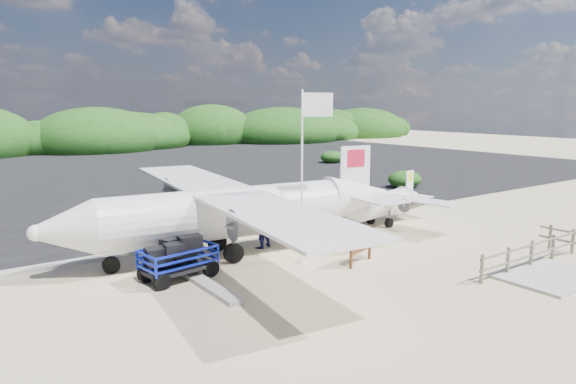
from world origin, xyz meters
name	(u,v)px	position (x,y,z in m)	size (l,w,h in m)	color
ground	(315,262)	(0.00, 0.00, 0.00)	(160.00, 160.00, 0.00)	beige
asphalt_apron	(95,174)	(0.00, 30.00, 0.00)	(90.00, 50.00, 0.04)	#B2B2B2
lagoon	(48,303)	(-9.00, 1.50, 0.00)	(9.00, 7.00, 0.40)	#B2B2B2
walkway_pad	(550,277)	(5.50, -6.00, 0.00)	(3.50, 2.50, 0.10)	#B2B2B2
vegetation_band	(39,152)	(0.00, 55.00, 0.00)	(124.00, 8.00, 4.40)	#B2B2B2
fence	(530,267)	(6.00, -5.00, 0.00)	(6.40, 2.00, 1.10)	#B2B2B2
baggage_cart	(179,279)	(-4.93, 1.23, 0.00)	(2.65, 1.52, 1.33)	#0C1DB5
flagpole	(301,264)	(-0.52, 0.18, 0.00)	(1.27, 0.53, 6.36)	white
signboard	(360,264)	(1.26, -1.10, 0.00)	(1.65, 0.15, 1.36)	brown
crew_a	(276,215)	(1.42, 4.75, 0.79)	(0.58, 0.38, 1.59)	#161755
crew_b	(260,225)	(-0.62, 2.88, 0.98)	(0.95, 0.74, 1.95)	#161755
aircraft_large	(341,171)	(18.55, 19.76, 0.00)	(17.29, 17.29, 5.19)	#B2B2B2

